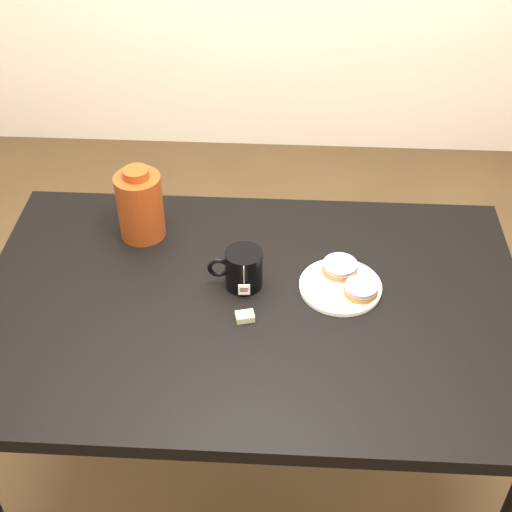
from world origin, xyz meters
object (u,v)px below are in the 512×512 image
at_px(table, 251,324).
at_px(teabag_pouch, 245,317).
at_px(bagel_front, 361,289).
at_px(bagel_back, 340,267).
at_px(mug, 243,269).
at_px(bagel_package, 140,205).
at_px(plate, 340,286).

relative_size(table, teabag_pouch, 31.11).
bearing_deg(bagel_front, teabag_pouch, -161.28).
distance_m(table, teabag_pouch, 0.11).
bearing_deg(bagel_back, mug, -167.87).
relative_size(bagel_back, bagel_package, 0.48).
xyz_separation_m(plate, teabag_pouch, (-0.24, -0.13, 0.00)).
xyz_separation_m(plate, bagel_package, (-0.55, 0.20, 0.09)).
bearing_deg(bagel_package, bagel_back, -14.71).
xyz_separation_m(mug, teabag_pouch, (0.01, -0.13, -0.05)).
relative_size(bagel_front, mug, 0.77).
height_order(bagel_front, teabag_pouch, bagel_front).
relative_size(mug, teabag_pouch, 3.24).
bearing_deg(bagel_front, plate, 149.96).
xyz_separation_m(bagel_back, teabag_pouch, (-0.24, -0.18, -0.02)).
distance_m(plate, bagel_package, 0.59).
relative_size(teabag_pouch, bagel_package, 0.21).
height_order(table, bagel_front, bagel_front).
xyz_separation_m(plate, bagel_front, (0.05, -0.03, 0.02)).
xyz_separation_m(plate, bagel_back, (-0.00, 0.05, 0.02)).
bearing_deg(table, plate, 15.29).
distance_m(teabag_pouch, bagel_package, 0.46).
height_order(table, bagel_back, bagel_back).
height_order(bagel_back, bagel_front, same).
relative_size(plate, bagel_back, 2.08).
bearing_deg(bagel_package, mug, -33.75).
height_order(bagel_back, bagel_package, bagel_package).
distance_m(plate, bagel_front, 0.06).
bearing_deg(bagel_front, table, -173.09).
height_order(table, mug, mug).
bearing_deg(mug, bagel_back, 7.54).
relative_size(bagel_back, bagel_front, 0.92).
xyz_separation_m(table, bagel_back, (0.23, 0.12, 0.11)).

